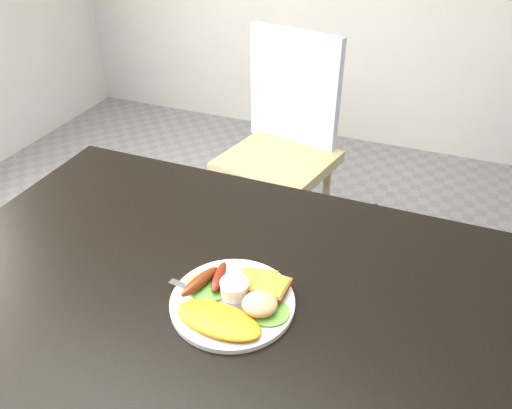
% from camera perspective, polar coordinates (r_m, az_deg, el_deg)
% --- Properties ---
extents(dining_table, '(1.20, 0.80, 0.04)m').
position_cam_1_polar(dining_table, '(1.01, -4.65, -10.06)').
color(dining_table, black).
rests_on(dining_table, ground).
extents(dining_chair, '(0.48, 0.48, 0.05)m').
position_cam_1_polar(dining_chair, '(2.00, 2.47, 4.86)').
color(dining_chair, tan).
rests_on(dining_chair, ground).
extents(person, '(0.60, 0.51, 1.41)m').
position_cam_1_polar(person, '(1.36, 3.76, 1.53)').
color(person, navy).
rests_on(person, ground).
extents(plate, '(0.23, 0.23, 0.01)m').
position_cam_1_polar(plate, '(0.96, -2.70, -11.08)').
color(plate, white).
rests_on(plate, dining_table).
extents(lettuce_left, '(0.10, 0.10, 0.01)m').
position_cam_1_polar(lettuce_left, '(0.98, -5.49, -9.23)').
color(lettuce_left, '#3C911F').
rests_on(lettuce_left, plate).
extents(lettuce_right, '(0.09, 0.09, 0.01)m').
position_cam_1_polar(lettuce_right, '(0.92, 1.41, -12.16)').
color(lettuce_right, '#5E9C28').
rests_on(lettuce_right, plate).
extents(omelette, '(0.17, 0.09, 0.02)m').
position_cam_1_polar(omelette, '(0.90, -4.34, -13.03)').
color(omelette, orange).
rests_on(omelette, plate).
extents(sausage_a, '(0.05, 0.10, 0.02)m').
position_cam_1_polar(sausage_a, '(0.96, -6.43, -8.73)').
color(sausage_a, maroon).
rests_on(sausage_a, lettuce_left).
extents(sausage_b, '(0.04, 0.09, 0.02)m').
position_cam_1_polar(sausage_b, '(0.97, -4.25, -8.26)').
color(sausage_b, maroon).
rests_on(sausage_b, lettuce_left).
extents(ramekin, '(0.06, 0.06, 0.03)m').
position_cam_1_polar(ramekin, '(0.95, -2.48, -9.56)').
color(ramekin, white).
rests_on(ramekin, plate).
extents(toast_a, '(0.08, 0.08, 0.01)m').
position_cam_1_polar(toast_a, '(0.97, 0.23, -8.96)').
color(toast_a, olive).
rests_on(toast_a, plate).
extents(toast_b, '(0.07, 0.07, 0.01)m').
position_cam_1_polar(toast_b, '(0.95, 1.70, -9.33)').
color(toast_b, brown).
rests_on(toast_b, toast_a).
extents(potato_salad, '(0.08, 0.08, 0.03)m').
position_cam_1_polar(potato_salad, '(0.91, 0.46, -11.31)').
color(potato_salad, beige).
rests_on(potato_salad, lettuce_right).
extents(fork, '(0.18, 0.04, 0.00)m').
position_cam_1_polar(fork, '(0.96, -5.41, -10.46)').
color(fork, '#ADAFB7').
rests_on(fork, plate).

